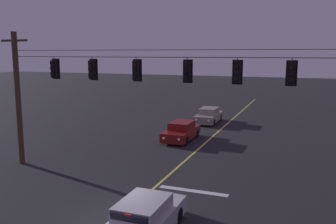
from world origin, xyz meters
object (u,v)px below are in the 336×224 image
traffic_light_left_inner (92,70)px  car_oncoming_lead (181,131)px  traffic_light_centre (136,70)px  car_oncoming_trailing (209,116)px  traffic_light_rightmost (237,72)px  traffic_light_leftmost (54,69)px  traffic_light_right_inner (187,71)px  car_waiting_near_lane (144,219)px  traffic_light_far_right (291,73)px

traffic_light_left_inner → car_oncoming_lead: 10.47m
traffic_light_centre → car_oncoming_lead: (-0.64, 8.99, -5.01)m
car_oncoming_trailing → car_oncoming_lead: bearing=-91.3°
traffic_light_rightmost → car_oncoming_trailing: 18.12m
traffic_light_leftmost → traffic_light_centre: (4.96, 0.00, 0.00)m
traffic_light_right_inner → car_oncoming_trailing: size_ratio=0.28×
traffic_light_right_inner → car_waiting_near_lane: bearing=-88.2°
traffic_light_right_inner → car_oncoming_trailing: 17.55m
traffic_light_centre → traffic_light_left_inner: bearing=180.0°
traffic_light_far_right → car_oncoming_trailing: (-7.83, 16.52, -5.01)m
traffic_light_left_inner → car_waiting_near_lane: 9.10m
traffic_light_leftmost → car_oncoming_lead: size_ratio=0.28×
car_oncoming_trailing → traffic_light_right_inner: bearing=-79.3°
traffic_light_rightmost → traffic_light_leftmost: bearing=180.0°
traffic_light_centre → traffic_light_far_right: 7.36m
traffic_light_far_right → car_waiting_near_lane: size_ratio=0.28×
traffic_light_left_inner → car_waiting_near_lane: (5.39, -5.35, -5.01)m
traffic_light_leftmost → car_oncoming_trailing: (4.49, 16.52, -5.01)m
traffic_light_rightmost → car_oncoming_trailing: size_ratio=0.28×
traffic_light_leftmost → traffic_light_centre: bearing=0.0°
traffic_light_rightmost → car_oncoming_lead: bearing=122.2°
traffic_light_leftmost → traffic_light_centre: size_ratio=1.00×
traffic_light_leftmost → traffic_light_centre: 4.96m
traffic_light_rightmost → car_waiting_near_lane: size_ratio=0.28×
traffic_light_left_inner → traffic_light_far_right: 9.92m
traffic_light_centre → car_waiting_near_lane: bearing=-62.1°
traffic_light_far_right → car_waiting_near_lane: (-4.53, -5.35, -5.01)m
traffic_light_centre → car_oncoming_trailing: traffic_light_centre is taller
traffic_light_left_inner → traffic_light_rightmost: bearing=0.0°
traffic_light_left_inner → traffic_light_right_inner: 5.22m
traffic_light_rightmost → car_waiting_near_lane: 7.65m
traffic_light_leftmost → traffic_light_left_inner: bearing=0.0°
traffic_light_leftmost → car_oncoming_lead: (4.32, 8.99, -5.01)m
traffic_light_leftmost → car_oncoming_lead: 11.16m
traffic_light_far_right → traffic_light_rightmost: bearing=180.0°
car_oncoming_lead → car_oncoming_trailing: size_ratio=1.00×
traffic_light_right_inner → traffic_light_rightmost: (2.36, 0.00, 0.00)m
traffic_light_centre → traffic_light_far_right: (7.36, 0.00, 0.00)m
traffic_light_left_inner → traffic_light_rightmost: same height
car_waiting_near_lane → traffic_light_left_inner: bearing=135.2°
traffic_light_centre → traffic_light_far_right: bearing=0.0°
traffic_light_leftmost → traffic_light_rightmost: same height
traffic_light_leftmost → car_waiting_near_lane: (7.80, -5.35, -5.01)m
traffic_light_rightmost → car_oncoming_lead: (-5.67, 8.99, -5.01)m
car_oncoming_lead → car_oncoming_trailing: same height
car_oncoming_trailing → traffic_light_rightmost: bearing=-71.6°
traffic_light_far_right → car_waiting_near_lane: 8.62m
car_oncoming_lead → car_oncoming_trailing: (0.17, 7.53, 0.00)m
car_waiting_near_lane → car_oncoming_trailing: same height
traffic_light_far_right → car_oncoming_lead: (-8.00, 8.99, -5.01)m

